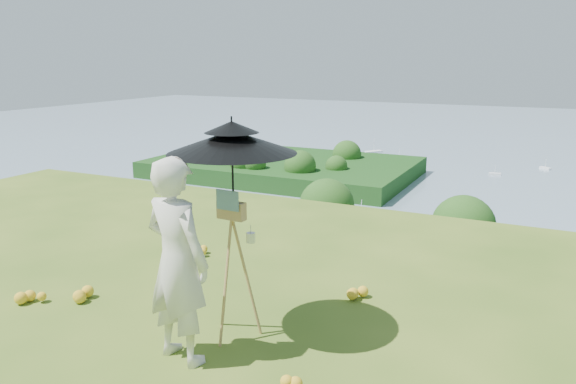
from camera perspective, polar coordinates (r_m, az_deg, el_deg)
The scene contains 10 objects.
shoreline_tier at distance 86.58m, azimuth 21.29°, elevation -13.98°, with size 170.00×28.00×8.00m, color #6E6758.
bay_water at distance 245.17m, azimuth 24.99°, elevation 3.65°, with size 700.00×700.00×0.00m, color #7187A2.
peninsula at distance 178.95m, azimuth -0.46°, elevation 3.32°, with size 90.00×60.00×12.00m, color #103B11, non-canonical shape.
slope_trees at distance 41.53m, azimuth 18.46°, elevation -12.35°, with size 110.00×50.00×6.00m, color #1D4A16, non-canonical shape.
harbor_town at distance 83.88m, azimuth 21.68°, elevation -10.02°, with size 110.00×22.00×5.00m, color silver, non-canonical shape.
moored_boats at distance 168.18m, azimuth 19.91°, elevation 0.23°, with size 140.00×140.00×0.70m, color white, non-canonical shape.
painter at distance 4.94m, azimuth -11.19°, elevation -6.91°, with size 0.67×0.44×1.84m, color beige.
field_easel at distance 5.35m, azimuth -5.63°, elevation -7.30°, with size 0.55×0.55×1.45m, color #A78946, non-canonical shape.
sun_umbrella at distance 5.12m, azimuth -5.66°, elevation 2.55°, with size 1.18×1.18×0.92m, color black, non-canonical shape.
painter_cap at distance 4.72m, azimuth -11.67°, elevation 2.99°, with size 0.18×0.22×0.10m, color #E27D7C, non-canonical shape.
Camera 1 is at (4.09, -2.38, 2.62)m, focal length 35.00 mm.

